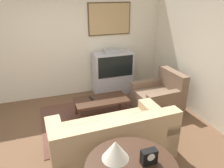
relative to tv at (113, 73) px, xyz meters
name	(u,v)px	position (x,y,z in m)	size (l,w,h in m)	color
ground_plane	(81,143)	(-1.24, -1.83, -0.56)	(12.00, 12.00, 0.00)	brown
wall_back	(61,43)	(-1.22, 0.30, 0.80)	(12.00, 0.10, 2.70)	beige
wall_right	(213,57)	(1.39, -1.83, 0.79)	(0.06, 12.00, 2.70)	beige
area_rug	(103,118)	(-0.62, -1.16, -0.55)	(2.52, 1.82, 0.01)	brown
tv	(113,73)	(0.00, 0.00, 0.00)	(0.99, 0.46, 1.18)	#B7B7BC
couch	(112,139)	(-0.81, -2.30, -0.24)	(1.97, 1.03, 0.86)	tan
armchair	(158,98)	(0.67, -1.20, -0.26)	(0.98, 0.92, 0.89)	brown
coffee_table	(101,101)	(-0.63, -1.07, -0.19)	(1.11, 0.55, 0.41)	#3D2619
table_lamp	(115,150)	(-1.14, -3.36, 0.48)	(0.28, 0.28, 0.39)	black
mantel_clock	(149,157)	(-0.75, -3.36, 0.28)	(0.18, 0.10, 0.17)	black
remote	(91,98)	(-0.82, -0.97, -0.14)	(0.07, 0.16, 0.02)	black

